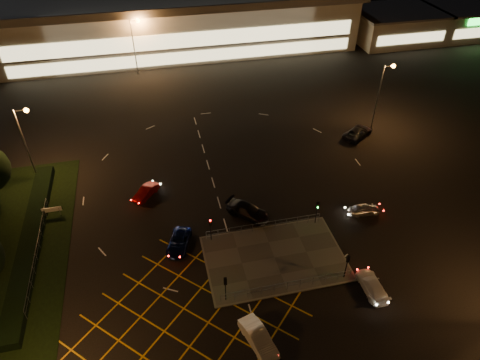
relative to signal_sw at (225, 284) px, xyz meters
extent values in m
plane|color=black|center=(4.00, 5.99, -2.37)|extent=(180.00, 180.00, 0.00)
cube|color=#4C4944|center=(6.00, 3.99, -2.31)|extent=(14.00, 9.00, 0.12)
cube|color=black|center=(-19.00, 11.99, -1.87)|extent=(2.00, 26.00, 1.00)
cube|color=beige|center=(4.00, 67.99, 2.63)|extent=(70.00, 25.00, 10.00)
cube|color=#FFEAA5|center=(4.00, 55.44, 2.63)|extent=(66.00, 0.20, 3.00)
cube|color=#FFEAA5|center=(4.00, 55.44, -0.57)|extent=(66.00, 0.20, 2.20)
cube|color=beige|center=(50.00, 59.99, 0.63)|extent=(18.00, 14.00, 6.00)
cube|color=slate|center=(50.00, 59.99, 3.78)|extent=(18.80, 14.80, 0.40)
cube|color=#FFEAA5|center=(50.00, 52.94, 0.23)|extent=(15.30, 0.20, 2.00)
cube|color=beige|center=(66.00, 59.99, 0.63)|extent=(14.00, 14.00, 6.00)
cube|color=slate|center=(66.00, 59.99, 3.78)|extent=(14.80, 14.80, 0.40)
cube|color=#FFEAA5|center=(66.00, 52.94, 0.23)|extent=(11.90, 0.20, 2.00)
cylinder|color=slate|center=(-20.00, 23.99, 2.63)|extent=(0.20, 0.20, 10.00)
cylinder|color=slate|center=(-19.30, 23.99, 7.43)|extent=(1.40, 0.12, 0.12)
sphere|color=orange|center=(-18.60, 23.99, 7.38)|extent=(0.56, 0.56, 0.56)
cylinder|color=slate|center=(28.00, 25.99, 2.63)|extent=(0.20, 0.20, 10.00)
cylinder|color=slate|center=(28.70, 25.99, 7.43)|extent=(1.40, 0.12, 0.12)
sphere|color=orange|center=(29.40, 25.99, 7.38)|extent=(0.56, 0.56, 0.56)
cylinder|color=slate|center=(-6.00, 53.99, 2.63)|extent=(0.20, 0.20, 10.00)
cylinder|color=slate|center=(-5.30, 53.99, 7.43)|extent=(1.40, 0.12, 0.12)
sphere|color=orange|center=(-4.60, 53.99, 7.38)|extent=(0.56, 0.56, 0.56)
cylinder|color=slate|center=(34.00, 55.99, 2.63)|extent=(0.20, 0.20, 10.00)
cylinder|color=slate|center=(34.70, 55.99, 7.43)|extent=(1.40, 0.12, 0.12)
sphere|color=orange|center=(35.40, 55.99, 7.38)|extent=(0.56, 0.56, 0.56)
cylinder|color=black|center=(0.00, -0.01, -0.75)|extent=(0.10, 0.10, 3.00)
cube|color=black|center=(0.00, -0.01, 0.45)|extent=(0.28, 0.18, 0.90)
sphere|color=#19FF33|center=(0.00, 0.12, 0.45)|extent=(0.16, 0.16, 0.16)
cylinder|color=black|center=(12.00, -0.01, -0.75)|extent=(0.10, 0.10, 3.00)
cube|color=black|center=(12.00, -0.01, 0.45)|extent=(0.28, 0.18, 0.90)
sphere|color=#19FF33|center=(12.00, 0.12, 0.45)|extent=(0.16, 0.16, 0.16)
cylinder|color=black|center=(0.00, 7.99, -0.75)|extent=(0.10, 0.10, 3.00)
cube|color=black|center=(0.00, 7.99, 0.45)|extent=(0.28, 0.18, 0.90)
sphere|color=#FF0C0C|center=(0.00, 7.86, 0.45)|extent=(0.16, 0.16, 0.16)
cylinder|color=black|center=(12.00, 7.99, -0.75)|extent=(0.10, 0.10, 3.00)
cube|color=black|center=(12.00, 7.99, 0.45)|extent=(0.28, 0.18, 0.90)
sphere|color=#19FF33|center=(12.00, 7.86, 0.45)|extent=(0.16, 0.16, 0.16)
imported|color=silver|center=(1.85, -4.95, -1.61)|extent=(2.82, 4.84, 1.51)
imported|color=#0B1542|center=(-3.50, 7.93, -1.75)|extent=(3.44, 4.90, 1.24)
imported|color=black|center=(4.81, 10.99, -1.60)|extent=(5.24, 5.22, 1.53)
imported|color=silver|center=(18.13, 8.31, -1.74)|extent=(3.78, 1.78, 1.25)
imported|color=maroon|center=(-6.45, 17.21, -1.73)|extent=(3.53, 3.78, 1.27)
imported|color=black|center=(24.71, 24.00, -1.63)|extent=(5.78, 4.99, 1.48)
imported|color=silver|center=(13.98, -1.97, -1.72)|extent=(1.85, 4.47, 1.29)
camera|label=1|loc=(-4.28, -24.54, 31.54)|focal=32.00mm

